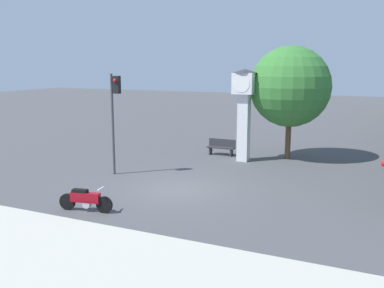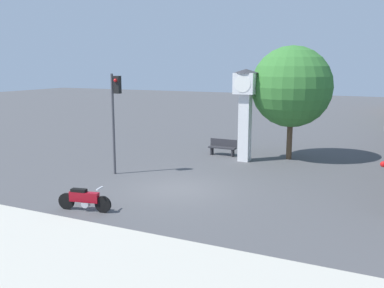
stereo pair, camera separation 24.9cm
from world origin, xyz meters
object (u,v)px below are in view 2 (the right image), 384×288
Objects in this scene: traffic_light at (115,106)px; clock_tower at (245,101)px; street_tree at (292,87)px; bench at (223,147)px; motorcycle at (84,199)px.

clock_tower is at bearing 49.37° from traffic_light.
street_tree is at bearing 45.78° from traffic_light.
bench is (-1.59, 0.89, -2.76)m from clock_tower.
bench is at bearing 74.14° from motorcycle.
motorcycle is 11.04m from bench.
clock_tower is 3.31m from bench.
motorcycle is at bearing -104.25° from clock_tower.
street_tree is at bearing 9.51° from bench.
clock_tower is 1.04× the size of traffic_light.
motorcycle is 0.33× the size of street_tree.
motorcycle is 0.43× the size of traffic_light.
motorcycle is 10.80m from clock_tower.
street_tree is (4.64, 11.61, 3.53)m from motorcycle.
traffic_light is at bearing -134.22° from street_tree.
motorcycle is 1.26× the size of bench.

